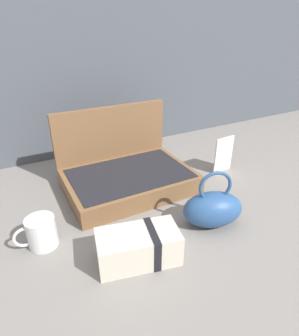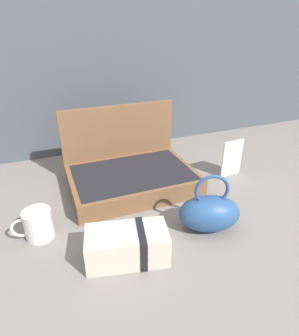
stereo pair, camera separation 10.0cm
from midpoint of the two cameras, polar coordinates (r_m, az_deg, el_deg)
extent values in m
plane|color=slate|center=(1.10, 3.34, -6.35)|extent=(6.00, 6.00, 0.00)
cube|color=brown|center=(1.15, -0.88, -2.61)|extent=(0.49, 0.33, 0.07)
cube|color=black|center=(1.13, -0.89, -0.94)|extent=(0.45, 0.30, 0.00)
cube|color=brown|center=(1.25, -3.84, 5.70)|extent=(0.49, 0.02, 0.30)
ellipsoid|color=#284C7F|center=(0.96, 14.90, -8.90)|extent=(0.23, 0.18, 0.12)
torus|color=#284C7F|center=(0.91, 15.55, -4.44)|extent=(0.11, 0.04, 0.11)
cube|color=beige|center=(0.83, -0.95, -15.37)|extent=(0.25, 0.16, 0.09)
cube|color=black|center=(0.84, 1.88, -15.07)|extent=(0.05, 0.12, 0.10)
cylinder|color=silver|center=(0.95, -18.56, -10.73)|extent=(0.09, 0.09, 0.10)
torus|color=silver|center=(0.95, -21.47, -11.21)|extent=(0.07, 0.01, 0.07)
cube|color=silver|center=(1.30, 18.37, 1.82)|extent=(0.10, 0.01, 0.16)
camera|label=1|loc=(0.05, -87.14, 1.48)|focal=30.38mm
camera|label=2|loc=(0.05, 92.86, -1.48)|focal=30.38mm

